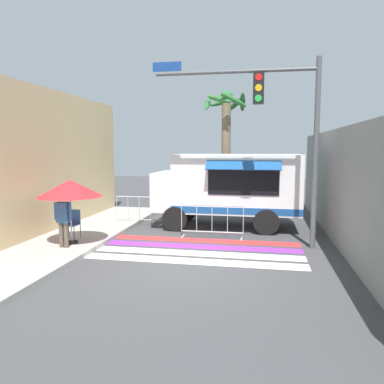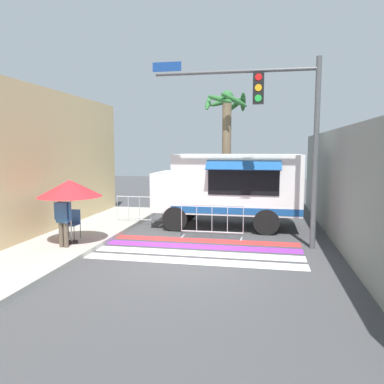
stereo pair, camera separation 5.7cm
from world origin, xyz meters
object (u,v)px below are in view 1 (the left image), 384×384
Objects in this scene: vendor_person at (63,218)px; barricade_side at (139,211)px; food_truck at (226,185)px; barricade_front at (212,221)px; patio_umbrella at (70,189)px; palm_tree at (226,133)px; traffic_signal_pole at (280,117)px; folding_chair at (72,221)px.

barricade_side is at bearing 70.47° from vendor_person.
barricade_front is at bearing -98.64° from food_truck.
patio_umbrella reaches higher than barricade_side.
palm_tree reaches higher than barricade_side.
traffic_signal_pole is 6.94m from vendor_person.
vendor_person is at bearing -147.73° from barricade_front.
vendor_person is 4.72m from barricade_front.
vendor_person is at bearing -88.14° from patio_umbrella.
barricade_front is at bearing 160.58° from traffic_signal_pole.
food_truck is at bearing 4.39° from barricade_side.
traffic_signal_pole is 7.12m from folding_chair.
barricade_side is at bearing -128.53° from palm_tree.
folding_chair is at bearing -160.17° from barricade_front.
patio_umbrella is at bearing 84.25° from vendor_person.
vendor_person is at bearing -163.70° from traffic_signal_pole.
barricade_front is 0.37× the size of palm_tree.
folding_chair is at bearing 114.62° from patio_umbrella.
palm_tree is (3.01, 3.79, 3.16)m from barricade_side.
traffic_signal_pole is 3.00× the size of barricade_side.
palm_tree is at bearing 95.97° from food_truck.
traffic_signal_pole reaches higher than patio_umbrella.
vendor_person is 4.27m from barricade_side.
patio_umbrella is (-4.28, -3.94, 0.19)m from food_truck.
barricade_side reaches higher than folding_chair.
barricade_side is (-5.18, 2.38, -3.35)m from traffic_signal_pole.
palm_tree reaches higher than folding_chair.
food_truck reaches higher than barricade_front.
barricade_side is 0.33× the size of palm_tree.
traffic_signal_pole is at bearing 8.68° from vendor_person.
barricade_side is (-3.09, 1.65, -0.01)m from barricade_front.
folding_chair is at bearing -142.75° from food_truck.
barricade_front is 1.12× the size of barricade_side.
folding_chair is 8.64m from palm_tree.
folding_chair is (-4.51, -3.43, -0.91)m from food_truck.
food_truck reaches higher than folding_chair.
palm_tree is at bearing 51.47° from barricade_side.
vendor_person is (0.02, -0.47, -0.79)m from patio_umbrella.
vendor_person is at bearing -53.95° from folding_chair.
food_truck is 2.20m from barricade_front.
palm_tree is (-0.08, 5.43, 3.15)m from barricade_front.
traffic_signal_pole is (1.80, -2.64, 2.29)m from food_truck.
patio_umbrella is at bearing -117.61° from palm_tree.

